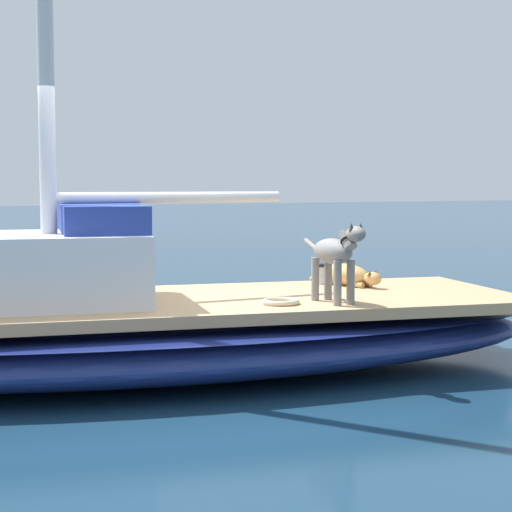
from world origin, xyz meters
TOP-DOWN VIEW (x-y plane):
  - ground_plane at (0.00, 0.00)m, footprint 120.00×120.00m
  - sailboat_main at (0.00, 0.00)m, footprint 3.85×7.58m
  - cabin_house at (0.23, 1.09)m, footprint 1.79×2.45m
  - dog_grey at (-0.91, -1.31)m, footprint 0.94×0.22m
  - dog_tan at (0.12, -2.09)m, footprint 0.94×0.41m
  - deck_winch at (0.36, -1.93)m, footprint 0.16×0.16m
  - coiled_rope at (-0.74, -0.87)m, footprint 0.32×0.32m

SIDE VIEW (x-z plane):
  - ground_plane at x=0.00m, z-range 0.00..0.00m
  - sailboat_main at x=0.00m, z-range 0.01..0.67m
  - coiled_rope at x=-0.74m, z-range 0.66..0.70m
  - deck_winch at x=0.36m, z-range 0.65..0.86m
  - dog_tan at x=0.12m, z-range 0.66..0.88m
  - cabin_house at x=0.23m, z-range 0.59..1.43m
  - dog_grey at x=-0.91m, z-range 0.73..1.43m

